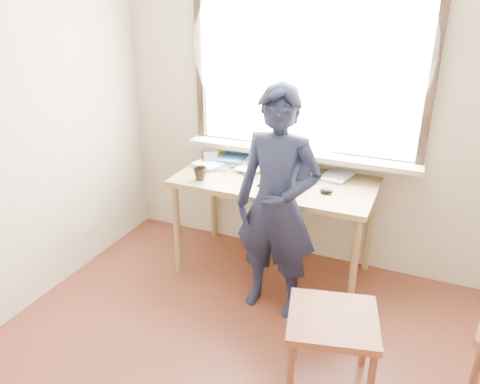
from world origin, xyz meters
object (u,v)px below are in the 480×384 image
at_px(work_chair, 332,328).
at_px(person, 277,205).
at_px(desk, 275,189).
at_px(mug_white, 270,165).
at_px(laptop, 287,176).
at_px(mug_dark, 200,174).

bearing_deg(work_chair, person, 132.42).
bearing_deg(person, desk, 113.58).
relative_size(desk, mug_white, 12.38).
bearing_deg(mug_white, laptop, -43.24).
height_order(work_chair, person, person).
height_order(laptop, person, person).
xyz_separation_m(laptop, person, (0.07, -0.40, -0.05)).
xyz_separation_m(laptop, mug_dark, (-0.61, -0.20, -0.01)).
xyz_separation_m(desk, laptop, (0.10, -0.03, 0.14)).
bearing_deg(mug_dark, desk, 24.09).
height_order(laptop, mug_dark, laptop).
relative_size(laptop, work_chair, 0.60).
bearing_deg(desk, person, -68.67).
relative_size(desk, mug_dark, 14.39).
bearing_deg(work_chair, mug_white, 124.40).
bearing_deg(laptop, work_chair, -58.41).
relative_size(desk, person, 0.93).
xyz_separation_m(laptop, work_chair, (0.61, -0.99, -0.43)).
bearing_deg(person, laptop, 102.14).
xyz_separation_m(mug_white, person, (0.26, -0.58, -0.05)).
xyz_separation_m(mug_white, mug_dark, (-0.42, -0.38, 0.00)).
bearing_deg(mug_white, desk, -57.69).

